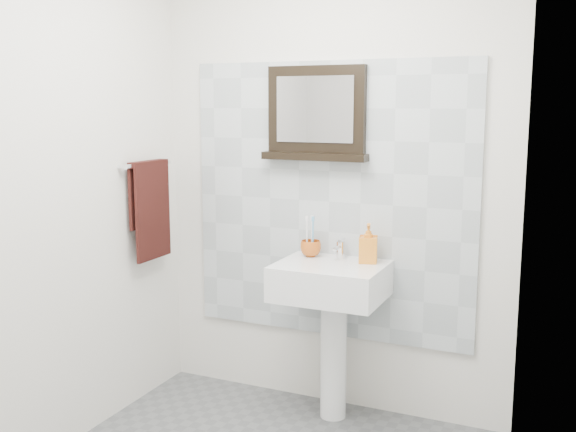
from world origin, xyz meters
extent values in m
cube|color=silver|center=(0.00, 1.10, 1.25)|extent=(2.00, 0.01, 2.50)
cube|color=silver|center=(0.00, -1.10, 1.25)|extent=(2.00, 0.01, 2.50)
cube|color=silver|center=(-1.00, 0.00, 1.25)|extent=(0.01, 2.20, 2.50)
cube|color=silver|center=(1.00, 0.00, 1.25)|extent=(0.01, 2.20, 2.50)
cube|color=#B0BABF|center=(0.00, 1.09, 1.15)|extent=(1.60, 0.02, 1.50)
cylinder|color=white|center=(0.09, 0.92, 0.34)|extent=(0.14, 0.14, 0.68)
cube|color=white|center=(0.09, 0.86, 0.77)|extent=(0.55, 0.44, 0.18)
cylinder|color=silver|center=(0.09, 0.84, 0.85)|extent=(0.32, 0.32, 0.02)
cylinder|color=#4C4C4F|center=(0.09, 0.84, 0.86)|extent=(0.04, 0.04, 0.00)
cylinder|color=silver|center=(0.09, 1.01, 0.91)|extent=(0.04, 0.04, 0.09)
cylinder|color=silver|center=(0.09, 0.96, 0.93)|extent=(0.02, 0.10, 0.02)
cube|color=silver|center=(0.09, 1.02, 0.96)|extent=(0.02, 0.07, 0.01)
imported|color=#B95315|center=(-0.07, 0.98, 0.90)|extent=(0.14, 0.14, 0.09)
cylinder|color=white|center=(-0.08, 0.97, 0.97)|extent=(0.01, 0.01, 0.19)
cube|color=white|center=(-0.08, 0.97, 1.07)|extent=(0.01, 0.01, 0.03)
cylinder|color=#589CCA|center=(-0.05, 0.97, 0.97)|extent=(0.01, 0.01, 0.19)
cube|color=#589CCA|center=(-0.05, 0.97, 1.07)|extent=(0.01, 0.01, 0.03)
cylinder|color=white|center=(-0.07, 1.00, 0.97)|extent=(0.01, 0.01, 0.19)
cube|color=white|center=(-0.07, 1.00, 1.07)|extent=(0.01, 0.01, 0.03)
imported|color=#DD591A|center=(0.26, 0.97, 0.96)|extent=(0.11, 0.11, 0.20)
cube|color=black|center=(-0.07, 1.07, 1.64)|extent=(0.55, 0.06, 0.46)
cube|color=#99999E|center=(-0.07, 1.03, 1.64)|extent=(0.44, 0.01, 0.35)
cube|color=black|center=(-0.07, 1.04, 1.40)|extent=(0.59, 0.11, 0.04)
cylinder|color=silver|center=(-0.94, 0.76, 1.34)|extent=(0.03, 0.40, 0.03)
cylinder|color=silver|center=(-0.97, 0.57, 1.34)|extent=(0.05, 0.02, 0.02)
cylinder|color=silver|center=(-0.97, 0.95, 1.34)|extent=(0.05, 0.02, 0.02)
cube|color=black|center=(-0.93, 0.76, 1.07)|extent=(0.02, 0.30, 0.52)
cube|color=black|center=(-0.96, 0.76, 1.16)|extent=(0.02, 0.30, 0.34)
cube|color=black|center=(-0.94, 0.76, 1.35)|extent=(0.06, 0.30, 0.03)
camera|label=1|loc=(1.28, -2.31, 1.67)|focal=42.00mm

